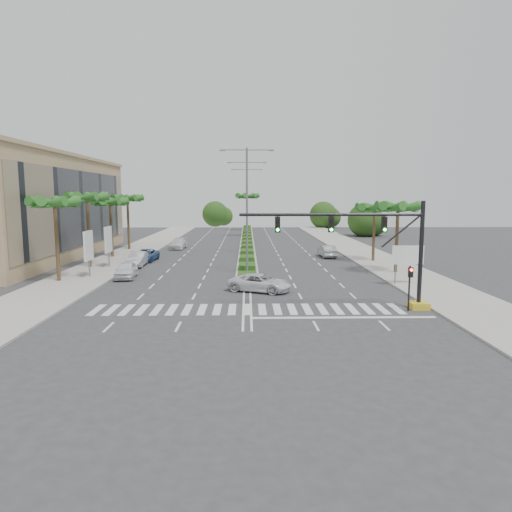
{
  "coord_description": "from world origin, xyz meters",
  "views": [
    {
      "loc": [
        0.0,
        -29.66,
        7.52
      ],
      "look_at": [
        0.68,
        4.51,
        3.0
      ],
      "focal_mm": 32.0,
      "sensor_mm": 36.0,
      "label": 1
    }
  ],
  "objects_px": {
    "car_parked_b": "(138,259)",
    "car_parked_c": "(145,255)",
    "car_parked_a": "(126,270)",
    "car_crossing": "(260,283)",
    "car_right": "(327,251)",
    "car_parked_d": "(178,244)"
  },
  "relations": [
    {
      "from": "car_parked_b",
      "to": "car_parked_c",
      "type": "bearing_deg",
      "value": 89.11
    },
    {
      "from": "car_parked_a",
      "to": "car_crossing",
      "type": "distance_m",
      "value": 13.6
    },
    {
      "from": "car_parked_a",
      "to": "car_right",
      "type": "height_order",
      "value": "car_right"
    },
    {
      "from": "car_right",
      "to": "car_parked_b",
      "type": "bearing_deg",
      "value": 14.4
    },
    {
      "from": "car_parked_b",
      "to": "car_parked_a",
      "type": "bearing_deg",
      "value": -85.6
    },
    {
      "from": "car_parked_d",
      "to": "car_crossing",
      "type": "relative_size",
      "value": 1.0
    },
    {
      "from": "car_parked_a",
      "to": "car_parked_b",
      "type": "bearing_deg",
      "value": 89.83
    },
    {
      "from": "car_right",
      "to": "car_parked_a",
      "type": "bearing_deg",
      "value": 30.73
    },
    {
      "from": "car_parked_b",
      "to": "car_parked_d",
      "type": "xyz_separation_m",
      "value": [
        1.94,
        16.35,
        -0.04
      ]
    },
    {
      "from": "car_parked_b",
      "to": "car_crossing",
      "type": "height_order",
      "value": "car_parked_b"
    },
    {
      "from": "car_parked_b",
      "to": "car_parked_d",
      "type": "distance_m",
      "value": 16.46
    },
    {
      "from": "car_parked_a",
      "to": "car_parked_d",
      "type": "xyz_separation_m",
      "value": [
        1.26,
        23.6,
        -0.02
      ]
    },
    {
      "from": "car_parked_b",
      "to": "car_right",
      "type": "height_order",
      "value": "car_parked_b"
    },
    {
      "from": "car_parked_a",
      "to": "car_parked_c",
      "type": "bearing_deg",
      "value": 88.08
    },
    {
      "from": "car_parked_d",
      "to": "car_parked_c",
      "type": "bearing_deg",
      "value": -96.57
    },
    {
      "from": "car_crossing",
      "to": "car_right",
      "type": "relative_size",
      "value": 1.09
    },
    {
      "from": "car_parked_c",
      "to": "car_parked_d",
      "type": "relative_size",
      "value": 1.01
    },
    {
      "from": "car_parked_c",
      "to": "car_crossing",
      "type": "distance_m",
      "value": 21.28
    },
    {
      "from": "car_parked_a",
      "to": "car_crossing",
      "type": "bearing_deg",
      "value": -32.23
    },
    {
      "from": "car_parked_a",
      "to": "car_parked_b",
      "type": "height_order",
      "value": "car_parked_b"
    },
    {
      "from": "car_parked_a",
      "to": "car_parked_d",
      "type": "relative_size",
      "value": 0.87
    },
    {
      "from": "car_parked_b",
      "to": "car_right",
      "type": "relative_size",
      "value": 1.02
    }
  ]
}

